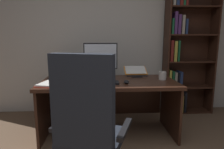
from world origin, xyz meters
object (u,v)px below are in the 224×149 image
object	(u,v)px
open_binder	(61,84)
desk	(109,94)
coffee_mug	(163,76)
bookshelf	(184,51)
computer_mouse	(126,82)
pen	(81,81)
office_chair	(89,133)
keyboard	(101,83)
monitor	(101,60)
notepad	(80,81)
laptop	(63,73)
reading_stand_with_book	(136,71)

from	to	relation	value
open_binder	desk	bearing A→B (deg)	41.63
open_binder	coffee_mug	bearing A→B (deg)	25.24
bookshelf	coffee_mug	bearing A→B (deg)	-128.53
desk	computer_mouse	size ratio (longest dim) A/B	16.20
open_binder	pen	distance (m)	0.28
desk	office_chair	world-z (taller)	office_chair
desk	coffee_mug	distance (m)	0.74
office_chair	keyboard	bearing A→B (deg)	101.09
monitor	keyboard	xyz separation A→B (m)	(0.00, -0.42, -0.22)
bookshelf	monitor	bearing A→B (deg)	-160.65
notepad	pen	xyz separation A→B (m)	(0.02, 0.00, 0.01)
desk	monitor	bearing A→B (deg)	118.09
bookshelf	pen	xyz separation A→B (m)	(-1.60, -0.78, -0.30)
desk	computer_mouse	distance (m)	0.37
laptop	reading_stand_with_book	bearing A→B (deg)	2.88
bookshelf	office_chair	distance (m)	2.29
bookshelf	keyboard	world-z (taller)	bookshelf
office_chair	laptop	distance (m)	1.30
desk	laptop	distance (m)	0.69
notepad	open_binder	bearing A→B (deg)	-138.51
bookshelf	laptop	distance (m)	1.96
keyboard	coffee_mug	world-z (taller)	coffee_mug
notepad	laptop	bearing A→B (deg)	130.06
reading_stand_with_book	pen	size ratio (longest dim) A/B	2.25
office_chair	computer_mouse	xyz separation A→B (m)	(0.41, 0.77, 0.25)
computer_mouse	pen	xyz separation A→B (m)	(-0.54, 0.12, -0.01)
pen	office_chair	bearing A→B (deg)	-81.50
desk	coffee_mug	xyz separation A→B (m)	(0.70, -0.04, 0.24)
office_chair	open_binder	distance (m)	0.84
reading_stand_with_book	pen	world-z (taller)	reading_stand_with_book
desk	monitor	distance (m)	0.47
laptop	notepad	bearing A→B (deg)	-49.94
keyboard	pen	world-z (taller)	keyboard
office_chair	monitor	xyz separation A→B (m)	(0.11, 1.19, 0.47)
bookshelf	computer_mouse	size ratio (longest dim) A/B	20.78
desk	coffee_mug	bearing A→B (deg)	-3.66
computer_mouse	office_chair	bearing A→B (deg)	-117.77
desk	notepad	world-z (taller)	notepad
reading_stand_with_book	notepad	bearing A→B (deg)	-154.62
computer_mouse	notepad	distance (m)	0.57
laptop	open_binder	xyz separation A→B (m)	(0.06, -0.48, -0.04)
monitor	coffee_mug	bearing A→B (deg)	-16.16
office_chair	reading_stand_with_book	world-z (taller)	office_chair
monitor	open_binder	distance (m)	0.69
notepad	reading_stand_with_book	bearing A→B (deg)	25.38
reading_stand_with_book	notepad	xyz separation A→B (m)	(-0.76, -0.36, -0.06)
coffee_mug	notepad	bearing A→B (deg)	-176.27
pen	coffee_mug	world-z (taller)	coffee_mug
keyboard	laptop	bearing A→B (deg)	140.24
desk	bookshelf	world-z (taller)	bookshelf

